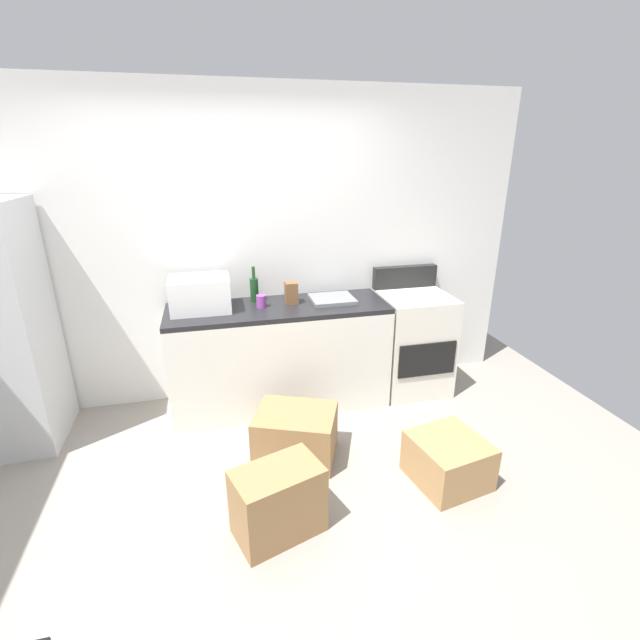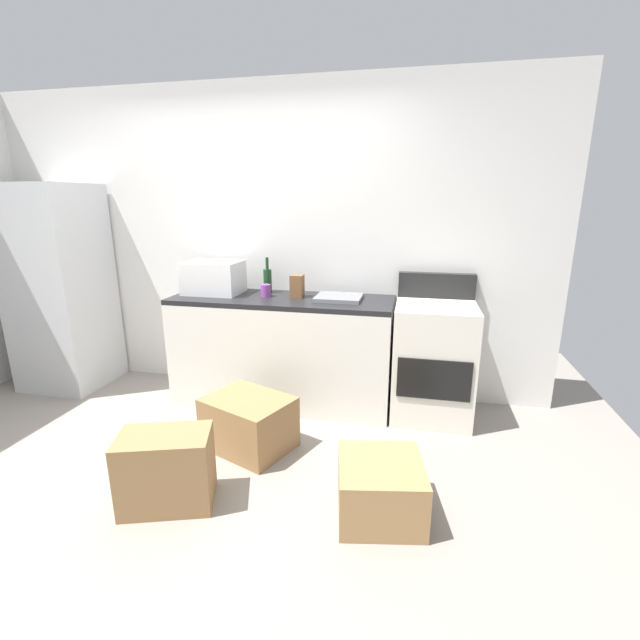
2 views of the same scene
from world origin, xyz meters
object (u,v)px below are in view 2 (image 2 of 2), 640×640
cardboard_box_small (249,423)px  coffee_mug (266,291)px  wine_bottle (268,280)px  cardboard_box_large (380,489)px  stove_oven (433,359)px  refrigerator (61,288)px  knife_block (297,286)px  microwave (213,277)px  cardboard_box_medium (167,470)px

cardboard_box_small → coffee_mug: bearing=98.8°
wine_bottle → cardboard_box_large: size_ratio=0.65×
stove_oven → cardboard_box_large: 1.33m
wine_bottle → stove_oven: bearing=-6.6°
cardboard_box_small → cardboard_box_large: bearing=-27.4°
stove_oven → wine_bottle: wine_bottle is taller
cardboard_box_large → cardboard_box_small: 1.06m
refrigerator → knife_block: 2.17m
wine_bottle → coffee_mug: size_ratio=3.00×
microwave → wine_bottle: 0.45m
refrigerator → wine_bottle: size_ratio=6.00×
refrigerator → cardboard_box_small: size_ratio=3.24×
stove_oven → knife_block: size_ratio=6.11×
stove_oven → wine_bottle: (-1.39, 0.16, 0.54)m
microwave → coffee_mug: size_ratio=4.60×
refrigerator → coffee_mug: size_ratio=17.99×
refrigerator → cardboard_box_medium: size_ratio=3.65×
refrigerator → knife_block: (2.17, 0.10, 0.09)m
microwave → cardboard_box_small: 1.32m
coffee_mug → wine_bottle: bearing=103.2°
stove_oven → cardboard_box_small: size_ratio=1.98×
microwave → cardboard_box_medium: 1.73m
microwave → cardboard_box_small: bearing=-54.0°
knife_block → cardboard_box_medium: (-0.36, -1.48, -0.78)m
stove_oven → microwave: bearing=178.7°
coffee_mug → cardboard_box_small: coffee_mug is taller
refrigerator → stove_oven: refrigerator is taller
coffee_mug → cardboard_box_medium: (-0.11, -1.44, -0.74)m
refrigerator → microwave: size_ratio=3.91×
stove_oven → cardboard_box_medium: stove_oven is taller
stove_oven → coffee_mug: 1.44m
wine_bottle → cardboard_box_large: wine_bottle is taller
refrigerator → cardboard_box_large: bearing=-22.1°
cardboard_box_large → cardboard_box_medium: (-1.17, -0.17, 0.06)m
knife_block → cardboard_box_small: (-0.13, -0.82, -0.81)m
coffee_mug → knife_block: size_ratio=0.56×
cardboard_box_large → knife_block: bearing=121.7°
knife_block → stove_oven: bearing=-2.2°
stove_oven → cardboard_box_small: 1.48m
microwave → cardboard_box_large: (1.54, -1.30, -0.88)m
stove_oven → microwave: microwave is taller
refrigerator → wine_bottle: bearing=6.6°
refrigerator → wine_bottle: 1.89m
stove_oven → cardboard_box_medium: 2.06m
stove_oven → cardboard_box_large: bearing=-103.1°
microwave → knife_block: (0.73, 0.00, -0.05)m
coffee_mug → knife_block: bearing=8.7°
refrigerator → microwave: bearing=3.8°
refrigerator → cardboard_box_large: size_ratio=3.93×
refrigerator → cardboard_box_large: 3.30m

